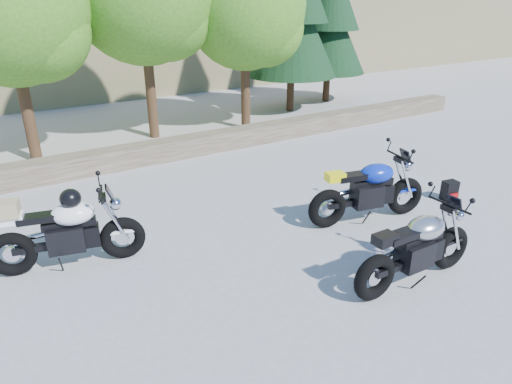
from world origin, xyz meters
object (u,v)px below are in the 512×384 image
at_px(silver_bike, 417,249).
at_px(white_bike, 66,230).
at_px(blue_bike, 369,191).
at_px(backpack, 450,191).

xyz_separation_m(silver_bike, white_bike, (-4.12, 3.11, 0.07)).
bearing_deg(blue_bike, silver_bike, -103.31).
height_order(silver_bike, backpack, silver_bike).
distance_m(silver_bike, blue_bike, 2.02).
distance_m(blue_bike, backpack, 2.14).
height_order(blue_bike, backpack, blue_bike).
bearing_deg(white_bike, silver_bike, -23.31).
relative_size(silver_bike, backpack, 5.57).
relative_size(white_bike, blue_bike, 0.96).
relative_size(silver_bike, blue_bike, 0.95).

